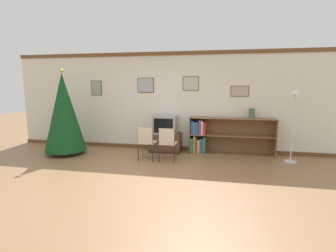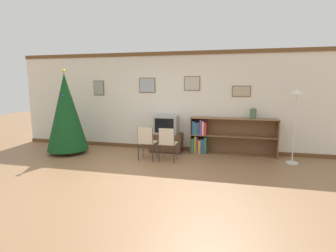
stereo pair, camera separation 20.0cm
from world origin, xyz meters
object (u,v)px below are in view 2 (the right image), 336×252
at_px(television, 166,124).
at_px(folding_chair_left, 146,141).
at_px(folding_chair_right, 167,142).
at_px(christmas_tree, 66,112).
at_px(vase, 253,114).
at_px(bookshelf, 218,137).
at_px(tv_console, 166,142).
at_px(standing_lamp, 296,107).

distance_m(television, folding_chair_left, 1.01).
bearing_deg(folding_chair_right, folding_chair_left, 180.00).
distance_m(christmas_tree, television, 2.66).
xyz_separation_m(folding_chair_right, vase, (1.98, 1.00, 0.63)).
bearing_deg(television, bookshelf, 3.44).
bearing_deg(tv_console, bookshelf, 3.33).
relative_size(christmas_tree, tv_console, 2.58).
bearing_deg(christmas_tree, folding_chair_right, -3.79).
relative_size(television, folding_chair_right, 0.76).
xyz_separation_m(christmas_tree, vase, (4.77, 0.82, -0.00)).
bearing_deg(tv_console, folding_chair_right, -74.50).
bearing_deg(folding_chair_left, television, 74.46).
xyz_separation_m(vase, standing_lamp, (0.88, -0.46, 0.23)).
bearing_deg(bookshelf, folding_chair_right, -137.77).
height_order(christmas_tree, folding_chair_right, christmas_tree).
relative_size(vase, standing_lamp, 0.15).
relative_size(tv_console, television, 1.38).
xyz_separation_m(christmas_tree, folding_chair_left, (2.27, -0.18, -0.63)).
bearing_deg(folding_chair_right, bookshelf, 42.23).
height_order(christmas_tree, tv_console, christmas_tree).
bearing_deg(vase, television, -178.16).
xyz_separation_m(bookshelf, standing_lamp, (1.74, -0.47, 0.87)).
distance_m(christmas_tree, folding_chair_left, 2.37).
bearing_deg(standing_lamp, folding_chair_left, -170.81).
distance_m(tv_console, television, 0.50).
xyz_separation_m(tv_console, folding_chair_left, (-0.26, -0.93, 0.22)).
height_order(television, standing_lamp, standing_lamp).
bearing_deg(folding_chair_left, tv_console, 74.50).
relative_size(folding_chair_left, standing_lamp, 0.47).
bearing_deg(bookshelf, standing_lamp, -15.02).
xyz_separation_m(tv_console, vase, (2.24, 0.07, 0.84)).
height_order(christmas_tree, bookshelf, christmas_tree).
relative_size(tv_console, vase, 3.32).
bearing_deg(folding_chair_right, television, 105.54).
distance_m(tv_console, folding_chair_left, 0.99).
bearing_deg(vase, folding_chair_right, -153.14).
height_order(tv_console, standing_lamp, standing_lamp).
bearing_deg(christmas_tree, bookshelf, 11.98).
bearing_deg(folding_chair_left, vase, 21.87).
distance_m(christmas_tree, standing_lamp, 5.67).
xyz_separation_m(folding_chair_left, folding_chair_right, (0.52, 0.00, 0.00)).
bearing_deg(bookshelf, television, -176.56).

